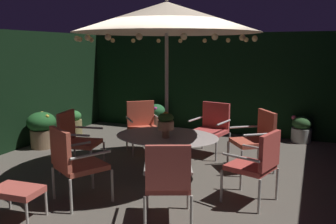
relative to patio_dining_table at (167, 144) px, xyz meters
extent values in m
cube|color=#585147|center=(-0.02, -0.16, -0.57)|extent=(7.53, 7.63, 0.02)
cube|color=black|center=(-0.02, 3.51, 0.66)|extent=(7.53, 0.30, 2.44)
cylinder|color=#B3ADA4|center=(0.00, 0.00, -0.54)|extent=(0.67, 0.67, 0.03)
cylinder|color=#B3ADA4|center=(0.00, 0.00, -0.22)|extent=(0.09, 0.09, 0.67)
ellipsoid|color=#B7A9A2|center=(0.00, 0.00, 0.13)|extent=(1.69, 1.31, 0.03)
cylinder|color=#B7ADA6|center=(0.00, 0.00, 0.68)|extent=(0.06, 0.06, 2.47)
cone|color=beige|center=(0.00, 0.00, 1.98)|extent=(2.87, 2.87, 0.47)
sphere|color=#F9DB8C|center=(1.34, -0.04, 1.66)|extent=(0.08, 0.08, 0.08)
sphere|color=#F9DB8C|center=(1.26, 0.44, 1.66)|extent=(0.08, 0.08, 0.08)
sphere|color=#F9DB8C|center=(1.07, 0.81, 1.66)|extent=(0.08, 0.08, 0.08)
sphere|color=#F9DB8C|center=(0.69, 1.15, 1.66)|extent=(0.08, 0.08, 0.08)
sphere|color=#F9DB8C|center=(0.21, 1.32, 1.66)|extent=(0.08, 0.08, 0.08)
sphere|color=#F9DB8C|center=(-0.26, 1.31, 1.66)|extent=(0.08, 0.08, 0.08)
sphere|color=#F9DB8C|center=(-0.65, 1.17, 1.66)|extent=(0.08, 0.08, 0.08)
sphere|color=#F9DB8C|center=(-1.03, 0.86, 1.66)|extent=(0.08, 0.08, 0.08)
sphere|color=#F9DB8C|center=(-1.25, 0.49, 1.66)|extent=(0.08, 0.08, 0.08)
sphere|color=#F9DB8C|center=(-1.34, -0.04, 1.66)|extent=(0.08, 0.08, 0.08)
sphere|color=#F9DB8C|center=(-1.25, -0.49, 1.66)|extent=(0.08, 0.08, 0.08)
sphere|color=#F9DB8C|center=(-1.02, -0.87, 1.66)|extent=(0.08, 0.08, 0.08)
sphere|color=#F9DB8C|center=(-0.61, -1.19, 1.66)|extent=(0.08, 0.08, 0.08)
sphere|color=#F9DB8C|center=(-0.23, -1.32, 1.66)|extent=(0.08, 0.08, 0.08)
sphere|color=#F9DB8C|center=(0.20, -1.32, 1.66)|extent=(0.08, 0.08, 0.08)
sphere|color=#F9DB8C|center=(0.69, -1.15, 1.66)|extent=(0.08, 0.08, 0.08)
sphere|color=#F9DB8C|center=(1.00, -0.89, 1.66)|extent=(0.08, 0.08, 0.08)
sphere|color=#F9DB8C|center=(1.25, -0.48, 1.66)|extent=(0.08, 0.08, 0.08)
cylinder|color=tan|center=(0.05, -0.16, 0.21)|extent=(0.11, 0.11, 0.13)
cylinder|color=tan|center=(0.05, -0.16, 0.34)|extent=(0.25, 0.25, 0.13)
ellipsoid|color=#25471C|center=(0.05, -0.16, 0.46)|extent=(0.24, 0.24, 0.15)
sphere|color=orange|center=(0.05, -0.16, 0.52)|extent=(0.09, 0.09, 0.09)
cylinder|color=#B4AFA4|center=(-0.56, 1.11, -0.34)|extent=(0.04, 0.04, 0.43)
cylinder|color=#B4AFA4|center=(-1.01, 0.72, -0.34)|extent=(0.04, 0.04, 0.43)
cylinder|color=#B4AFA4|center=(-0.92, 1.53, -0.34)|extent=(0.04, 0.04, 0.43)
cylinder|color=#B4AFA4|center=(-1.37, 1.15, -0.34)|extent=(0.04, 0.04, 0.43)
cube|color=#C04F38|center=(-0.96, 1.13, -0.09)|extent=(0.80, 0.79, 0.07)
cube|color=#C04F38|center=(-1.14, 1.33, 0.20)|extent=(0.47, 0.41, 0.51)
cylinder|color=#B4AFA4|center=(-0.74, 1.32, 0.14)|extent=(0.38, 0.43, 0.04)
cylinder|color=#B4AFA4|center=(-1.19, 0.93, 0.14)|extent=(0.38, 0.43, 0.04)
cylinder|color=#B8B0AC|center=(-1.23, 0.06, -0.33)|extent=(0.04, 0.04, 0.45)
cylinder|color=#B8B0AC|center=(-1.13, -0.49, -0.33)|extent=(0.04, 0.04, 0.45)
cylinder|color=#B8B0AC|center=(-1.78, -0.05, -0.33)|extent=(0.04, 0.04, 0.45)
cylinder|color=#B8B0AC|center=(-1.69, -0.59, -0.33)|extent=(0.04, 0.04, 0.45)
cube|color=#BE523D|center=(-1.46, -0.27, -0.08)|extent=(0.64, 0.63, 0.07)
cube|color=#BE523D|center=(-1.72, -0.31, 0.21)|extent=(0.15, 0.53, 0.51)
cylinder|color=#B8B0AC|center=(-1.51, 0.00, 0.14)|extent=(0.54, 0.13, 0.04)
cylinder|color=#B8B0AC|center=(-1.41, -0.54, 0.14)|extent=(0.54, 0.13, 0.04)
cylinder|color=#B5B3A5|center=(-0.83, -0.89, -0.33)|extent=(0.04, 0.04, 0.46)
cylinder|color=#B5B3A5|center=(-0.32, -1.18, -0.33)|extent=(0.04, 0.04, 0.46)
cylinder|color=#B5B3A5|center=(-1.12, -1.41, -0.33)|extent=(0.04, 0.04, 0.46)
cylinder|color=#B5B3A5|center=(-0.61, -1.70, -0.33)|extent=(0.04, 0.04, 0.46)
cube|color=#B5523C|center=(-0.72, -1.29, -0.06)|extent=(0.78, 0.79, 0.07)
cube|color=#B5523C|center=(-0.86, -1.54, 0.23)|extent=(0.52, 0.32, 0.52)
cylinder|color=#B5B3A5|center=(-0.98, -1.15, 0.17)|extent=(0.31, 0.52, 0.04)
cylinder|color=#B5B3A5|center=(-0.46, -1.44, 0.17)|extent=(0.31, 0.52, 0.04)
cylinder|color=#BBB5A8|center=(0.22, -1.21, -0.34)|extent=(0.04, 0.04, 0.43)
cylinder|color=#BBB5A8|center=(0.72, -1.00, -0.34)|extent=(0.04, 0.04, 0.43)
cylinder|color=#BBB5A8|center=(0.44, -1.72, -0.34)|extent=(0.04, 0.04, 0.43)
cylinder|color=#BBB5A8|center=(0.94, -1.51, -0.34)|extent=(0.04, 0.04, 0.43)
cube|color=#BC5245|center=(0.58, -1.36, -0.10)|extent=(0.70, 0.71, 0.07)
cube|color=#BC5245|center=(0.68, -1.61, 0.20)|extent=(0.50, 0.26, 0.52)
cylinder|color=#BBB5A8|center=(0.33, -1.47, 0.12)|extent=(0.24, 0.51, 0.04)
cylinder|color=#BBB5A8|center=(0.83, -1.26, 0.12)|extent=(0.24, 0.51, 0.04)
cylinder|color=#B9B3A9|center=(1.07, -0.62, -0.33)|extent=(0.04, 0.04, 0.46)
cylinder|color=#B9B3A9|center=(1.23, -0.10, -0.33)|extent=(0.04, 0.04, 0.46)
cylinder|color=#B9B3A9|center=(1.60, -0.79, -0.33)|extent=(0.04, 0.04, 0.46)
cylinder|color=#B9B3A9|center=(1.76, -0.26, -0.33)|extent=(0.04, 0.04, 0.46)
cube|color=#C3453D|center=(1.41, -0.44, -0.06)|extent=(0.68, 0.68, 0.07)
cube|color=#C3453D|center=(1.67, -0.52, 0.21)|extent=(0.22, 0.52, 0.48)
cylinder|color=#B9B3A9|center=(1.33, -0.71, 0.13)|extent=(0.52, 0.19, 0.04)
cylinder|color=#B9B3A9|center=(1.50, -0.18, 0.13)|extent=(0.52, 0.19, 0.04)
cylinder|color=#B6AEAB|center=(1.13, 0.45, -0.33)|extent=(0.04, 0.04, 0.45)
cylinder|color=#B6AEAB|center=(0.80, 0.92, -0.33)|extent=(0.04, 0.04, 0.45)
cylinder|color=#B6AEAB|center=(1.61, 0.80, -0.33)|extent=(0.04, 0.04, 0.45)
cylinder|color=#B6AEAB|center=(1.28, 1.27, -0.33)|extent=(0.04, 0.04, 0.45)
cube|color=#C4523D|center=(1.21, 0.86, -0.07)|extent=(0.80, 0.79, 0.07)
cube|color=#C4523D|center=(1.44, 1.02, 0.22)|extent=(0.37, 0.48, 0.50)
cylinder|color=#B6AEAB|center=(1.37, 0.62, 0.14)|extent=(0.48, 0.36, 0.04)
cylinder|color=#B6AEAB|center=(1.04, 1.09, 0.14)|extent=(0.48, 0.36, 0.04)
cylinder|color=#B5AEAD|center=(0.54, 1.10, -0.34)|extent=(0.04, 0.04, 0.43)
cylinder|color=#B5AEAD|center=(-0.06, 1.22, -0.34)|extent=(0.04, 0.04, 0.43)
cylinder|color=#B5AEAD|center=(0.66, 1.68, -0.34)|extent=(0.04, 0.04, 0.43)
cylinder|color=#B5AEAD|center=(0.06, 1.80, -0.34)|extent=(0.04, 0.04, 0.43)
cube|color=#C24340|center=(0.30, 1.45, -0.10)|extent=(0.70, 0.69, 0.07)
cube|color=#C24340|center=(0.36, 1.73, 0.20)|extent=(0.58, 0.18, 0.51)
cylinder|color=#B5AEAD|center=(0.60, 1.39, 0.13)|extent=(0.15, 0.56, 0.04)
cylinder|color=#B5AEAD|center=(0.00, 1.51, 0.13)|extent=(0.15, 0.56, 0.04)
cylinder|color=#B9B1A5|center=(-1.45, -1.88, -0.40)|extent=(0.03, 0.03, 0.32)
cylinder|color=#B9B1A5|center=(-0.88, -1.84, -0.40)|extent=(0.03, 0.03, 0.32)
cylinder|color=#B9B1A5|center=(-0.86, -2.20, -0.40)|extent=(0.03, 0.03, 0.32)
cube|color=#C25346|center=(-1.15, -2.04, -0.20)|extent=(0.63, 0.44, 0.08)
cylinder|color=olive|center=(-3.18, 1.81, -0.37)|extent=(0.38, 0.38, 0.37)
ellipsoid|color=#307234|center=(-3.18, 1.81, -0.09)|extent=(0.37, 0.37, 0.26)
sphere|color=orange|center=(-3.08, 1.81, -0.05)|extent=(0.06, 0.06, 0.06)
sphere|color=orange|center=(-3.13, 1.91, -0.06)|extent=(0.08, 0.08, 0.08)
sphere|color=orange|center=(-3.27, 1.93, -0.06)|extent=(0.06, 0.06, 0.06)
sphere|color=#EA8845|center=(-3.28, 1.79, -0.03)|extent=(0.07, 0.07, 0.07)
sphere|color=orange|center=(-3.23, 1.70, -0.09)|extent=(0.09, 0.09, 0.09)
sphere|color=orange|center=(-3.10, 1.71, -0.07)|extent=(0.08, 0.08, 0.08)
cylinder|color=#AA664F|center=(-1.55, 3.03, -0.37)|extent=(0.43, 0.43, 0.38)
ellipsoid|color=#256134|center=(-1.55, 3.03, -0.05)|extent=(0.47, 0.47, 0.33)
sphere|color=#B83973|center=(-1.41, 3.06, 0.02)|extent=(0.06, 0.06, 0.06)
sphere|color=#BA437E|center=(-1.43, 3.15, -0.05)|extent=(0.07, 0.07, 0.07)
sphere|color=#A33787|center=(-1.62, 3.18, -0.04)|extent=(0.07, 0.07, 0.07)
sphere|color=#A64177|center=(-1.68, 3.01, 0.07)|extent=(0.07, 0.07, 0.07)
sphere|color=#B14179|center=(-1.60, 2.90, 0.04)|extent=(0.07, 0.07, 0.07)
sphere|color=#BD378A|center=(-1.49, 2.86, 0.03)|extent=(0.09, 0.09, 0.09)
cylinder|color=#85684B|center=(-3.10, 0.61, -0.36)|extent=(0.48, 0.48, 0.39)
ellipsoid|color=#215826|center=(-3.10, 0.61, 0.00)|extent=(0.60, 0.60, 0.42)
sphere|color=yellow|center=(-2.90, 0.57, 0.14)|extent=(0.07, 0.07, 0.07)
sphere|color=yellow|center=(-3.02, 0.84, 0.02)|extent=(0.07, 0.07, 0.07)
sphere|color=#E9CB52|center=(-3.20, 0.75, 0.14)|extent=(0.09, 0.09, 0.09)
sphere|color=#E0CF46|center=(-3.35, 0.63, 0.11)|extent=(0.06, 0.06, 0.06)
sphere|color=#ECCD49|center=(-3.23, 0.46, 0.07)|extent=(0.08, 0.08, 0.08)
sphere|color=#EAD855|center=(-3.00, 0.47, 0.02)|extent=(0.09, 0.09, 0.09)
cylinder|color=beige|center=(1.95, 3.17, -0.40)|extent=(0.43, 0.43, 0.32)
ellipsoid|color=#2C5429|center=(1.95, 3.17, -0.12)|extent=(0.43, 0.43, 0.30)
sphere|color=#EA486B|center=(2.08, 3.17, -0.10)|extent=(0.07, 0.07, 0.07)
sphere|color=#D84473|center=(2.05, 3.28, -0.11)|extent=(0.07, 0.07, 0.07)
sphere|color=#D5506D|center=(1.87, 3.30, -0.08)|extent=(0.09, 0.09, 0.09)
sphere|color=#ED587A|center=(1.77, 3.20, -0.02)|extent=(0.11, 0.11, 0.11)
sphere|color=#EC526E|center=(1.90, 3.05, -0.06)|extent=(0.08, 0.08, 0.08)
sphere|color=#E35178|center=(2.01, 3.07, -0.05)|extent=(0.08, 0.08, 0.08)
camera|label=1|loc=(2.15, -5.17, 1.53)|focal=38.29mm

